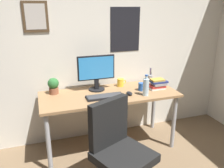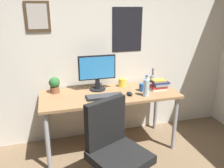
# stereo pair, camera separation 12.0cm
# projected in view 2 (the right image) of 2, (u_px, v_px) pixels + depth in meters

# --- Properties ---
(wall_back) EXTENTS (4.40, 0.10, 2.60)m
(wall_back) POSITION_uv_depth(u_px,v_px,m) (81.00, 42.00, 2.88)
(wall_back) COLOR silver
(wall_back) RESTS_ON ground_plane
(desk) EXTENTS (1.64, 0.65, 0.74)m
(desk) POSITION_uv_depth(u_px,v_px,m) (110.00, 99.00, 2.79)
(desk) COLOR #936D47
(desk) RESTS_ON ground_plane
(office_chair) EXTENTS (0.61, 0.61, 0.95)m
(office_chair) POSITION_uv_depth(u_px,v_px,m) (114.00, 147.00, 2.07)
(office_chair) COLOR black
(office_chair) RESTS_ON ground_plane
(monitor) EXTENTS (0.46, 0.20, 0.43)m
(monitor) POSITION_uv_depth(u_px,v_px,m) (97.00, 71.00, 2.81)
(monitor) COLOR black
(monitor) RESTS_ON desk
(keyboard) EXTENTS (0.43, 0.15, 0.03)m
(keyboard) POSITION_uv_depth(u_px,v_px,m) (105.00, 96.00, 2.63)
(keyboard) COLOR black
(keyboard) RESTS_ON desk
(computer_mouse) EXTENTS (0.06, 0.11, 0.04)m
(computer_mouse) POSITION_uv_depth(u_px,v_px,m) (130.00, 94.00, 2.70)
(computer_mouse) COLOR black
(computer_mouse) RESTS_ON desk
(water_bottle) EXTENTS (0.07, 0.07, 0.25)m
(water_bottle) POSITION_uv_depth(u_px,v_px,m) (146.00, 87.00, 2.64)
(water_bottle) COLOR silver
(water_bottle) RESTS_ON desk
(coffee_mug_near) EXTENTS (0.11, 0.08, 0.10)m
(coffee_mug_near) POSITION_uv_depth(u_px,v_px,m) (142.00, 87.00, 2.82)
(coffee_mug_near) COLOR #2659B2
(coffee_mug_near) RESTS_ON desk
(coffee_mug_far) EXTENTS (0.12, 0.08, 0.10)m
(coffee_mug_far) POSITION_uv_depth(u_px,v_px,m) (122.00, 83.00, 2.98)
(coffee_mug_far) COLOR yellow
(coffee_mug_far) RESTS_ON desk
(potted_plant) EXTENTS (0.13, 0.13, 0.20)m
(potted_plant) POSITION_uv_depth(u_px,v_px,m) (54.00, 84.00, 2.75)
(potted_plant) COLOR brown
(potted_plant) RESTS_ON desk
(pen_cup) EXTENTS (0.07, 0.07, 0.20)m
(pen_cup) POSITION_uv_depth(u_px,v_px,m) (152.00, 78.00, 3.15)
(pen_cup) COLOR #9EA0A5
(pen_cup) RESTS_ON desk
(book_stack_left) EXTENTS (0.22, 0.17, 0.13)m
(book_stack_left) POSITION_uv_depth(u_px,v_px,m) (159.00, 85.00, 2.88)
(book_stack_left) COLOR silver
(book_stack_left) RESTS_ON desk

